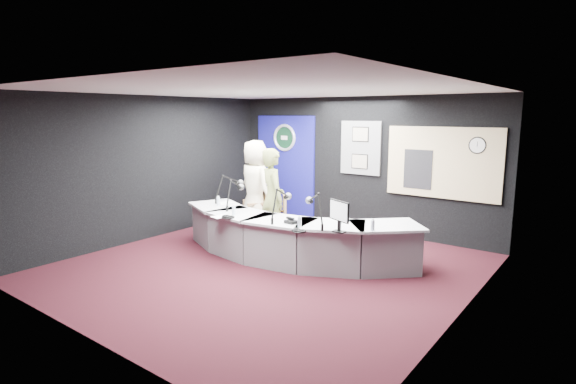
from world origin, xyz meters
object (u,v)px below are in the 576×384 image
Objects in this scene: broadcast_desk at (286,237)px; armchair_right at (273,221)px; person_man at (255,186)px; person_woman at (273,199)px; armchair_left at (256,206)px.

broadcast_desk is 0.69m from armchair_right.
person_man is at bearing 146.88° from broadcast_desk.
broadcast_desk is at bearing 18.24° from armchair_right.
armchair_right is at bearing -0.00° from person_woman.
armchair_left is 0.56× the size of person_man.
broadcast_desk is 1.91m from armchair_left.
person_man reaches higher than armchair_right.
person_woman is at bearing 164.71° from person_man.
armchair_left reaches higher than broadcast_desk.
person_man reaches higher than person_woman.
person_man is 1.22m from person_woman.
armchair_right is at bearing 148.60° from broadcast_desk.
person_woman reaches higher than armchair_left.
person_man is (0.00, 0.00, 0.43)m from armchair_left.
broadcast_desk is 1.99m from person_man.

